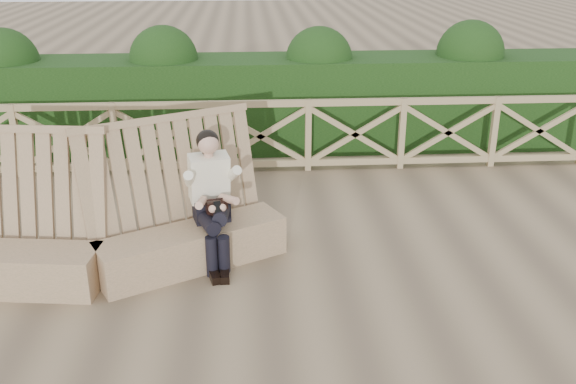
{
  "coord_description": "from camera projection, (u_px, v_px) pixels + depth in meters",
  "views": [
    {
      "loc": [
        -0.19,
        -5.71,
        3.39
      ],
      "look_at": [
        0.21,
        0.4,
        0.9
      ],
      "focal_mm": 40.0,
      "sensor_mm": 36.0,
      "label": 1
    }
  ],
  "objects": [
    {
      "name": "hedge",
      "position": [
        258.0,
        103.0,
        10.63
      ],
      "size": [
        12.0,
        1.2,
        1.5
      ],
      "primitive_type": "cube",
      "color": "black",
      "rests_on": "ground"
    },
    {
      "name": "guardrail",
      "position": [
        260.0,
        136.0,
        9.59
      ],
      "size": [
        10.1,
        0.09,
        1.1
      ],
      "color": "#9A8559",
      "rests_on": "ground"
    },
    {
      "name": "bench",
      "position": [
        97.0,
        239.0,
        6.73
      ],
      "size": [
        4.0,
        1.63,
        1.57
      ],
      "rotation": [
        0.0,
        0.0,
        0.23
      ],
      "color": "olive",
      "rests_on": "ground"
    },
    {
      "name": "woman",
      "position": [
        211.0,
        194.0,
        6.89
      ],
      "size": [
        0.51,
        0.94,
        1.46
      ],
      "rotation": [
        0.0,
        0.0,
        0.25
      ],
      "color": "black",
      "rests_on": "ground"
    },
    {
      "name": "ground",
      "position": [
        270.0,
        288.0,
        6.57
      ],
      "size": [
        60.0,
        60.0,
        0.0
      ],
      "primitive_type": "plane",
      "color": "brown",
      "rests_on": "ground"
    }
  ]
}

